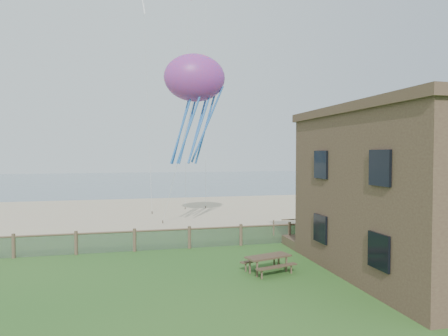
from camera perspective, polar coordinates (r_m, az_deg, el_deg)
The scene contains 7 objects.
ground at distance 17.18m, azimuth -1.90°, elevation -15.93°, with size 160.00×160.00×0.00m, color #25581E.
sand_beach at distance 38.52m, azimuth -8.48°, elevation -5.91°, with size 72.00×20.00×0.02m, color #BEAF89.
ocean at distance 82.25m, azimuth -11.12°, elevation -1.72°, with size 160.00×68.00×0.02m, color slate.
chainlink_fence at distance 22.76m, azimuth -4.96°, elevation -10.03°, with size 36.20×0.20×1.25m, color brown, non-canonical shape.
motel_deck at distance 27.05m, azimuth 24.17°, elevation -8.92°, with size 15.00×2.00×0.50m, color brown.
picnic_table at distance 18.40m, azimuth 6.33°, elevation -13.32°, with size 2.05×1.55×0.86m, color brown, non-canonical shape.
octopus_kite at distance 28.02m, azimuth -4.20°, elevation 8.59°, with size 3.89×2.75×8.01m, color #FF2842, non-canonical shape.
Camera 1 is at (-3.26, -16.02, 5.29)m, focal length 32.00 mm.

